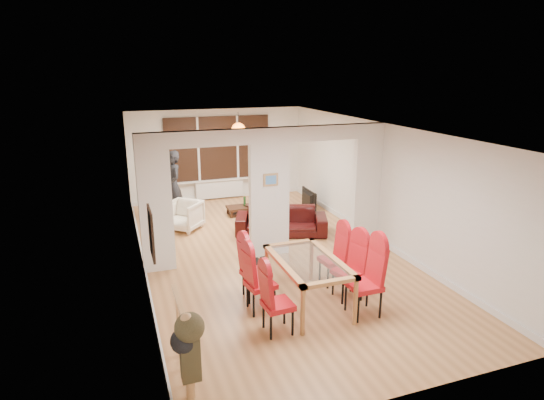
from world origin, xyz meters
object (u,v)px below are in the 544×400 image
coffee_table (246,210)px  bowl (249,205)px  television (306,199)px  bottle (245,201)px  person (173,186)px  dining_chair_la (278,300)px  armchair (184,216)px  dining_chair_rc (333,257)px  dining_table (308,282)px  dining_chair_rb (348,268)px  dining_chair_lc (256,269)px  sofa (281,221)px  dining_chair_ra (364,280)px  dining_chair_lb (261,280)px

coffee_table → bowl: size_ratio=4.81×
television → bottle: (-1.71, 0.10, 0.09)m
person → television: person is taller
coffee_table → dining_chair_la: bearing=-101.6°
armchair → dining_chair_rc: bearing=-20.4°
dining_table → armchair: (-1.31, 4.27, -0.05)m
person → television: bearing=76.4°
armchair → person: (-0.10, 0.80, 0.54)m
dining_chair_la → dining_chair_rb: bearing=17.9°
dining_chair_lc → sofa: dining_chair_lc is taller
dining_chair_lc → dining_chair_ra: dining_chair_ra is taller
bowl → dining_chair_lb: bearing=-104.5°
dining_chair_rc → coffee_table: size_ratio=1.04×
dining_chair_rb → bottle: 4.99m
dining_chair_lb → armchair: (-0.54, 4.19, -0.18)m
dining_chair_lc → armchair: (-0.60, 3.77, -0.18)m
dining_chair_lc → dining_chair_la: bearing=-100.6°
television → dining_chair_rb: bearing=164.7°
dining_chair_la → sofa: bearing=64.8°
dining_chair_rc → person: 5.00m
dining_chair_rb → bottle: bearing=80.0°
dining_chair_ra → person: person is taller
dining_table → armchair: dining_table is taller
dining_chair_la → dining_chair_lb: size_ratio=0.97×
dining_chair_la → dining_chair_lc: size_ratio=0.98×
armchair → sofa: bearing=14.9°
dining_chair_rb → television: 5.07m
armchair → bottle: 1.84m
sofa → television: sofa is taller
dining_chair_lb → dining_chair_ra: bearing=-32.6°
armchair → bowl: bearing=59.1°
coffee_table → armchair: bearing=-159.4°
dining_chair_lc → dining_chair_rb: bearing=-29.7°
dining_chair_rb → dining_table: bearing=165.3°
dining_chair_rc → bottle: size_ratio=3.94×
dining_chair_la → television: (2.82, 5.44, -0.25)m
bottle → bowl: 0.17m
dining_chair_rc → bottle: dining_chair_rc is taller
television → coffee_table: bearing=88.8°
armchair → bottle: armchair is taller
dining_chair_rb → armchair: size_ratio=1.40×
sofa → armchair: bearing=174.7°
dining_table → dining_chair_rc: size_ratio=1.65×
dining_chair_ra → armchair: (-1.99, 4.84, -0.24)m
dining_chair_ra → coffee_table: (-0.28, 5.48, -0.47)m
dining_chair_la → coffee_table: (1.13, 5.50, -0.40)m
dining_chair_lb → dining_chair_ra: dining_chair_ra is taller
dining_table → bowl: 4.88m
coffee_table → bottle: bearing=105.4°
dining_chair_la → bottle: (1.12, 5.54, -0.16)m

